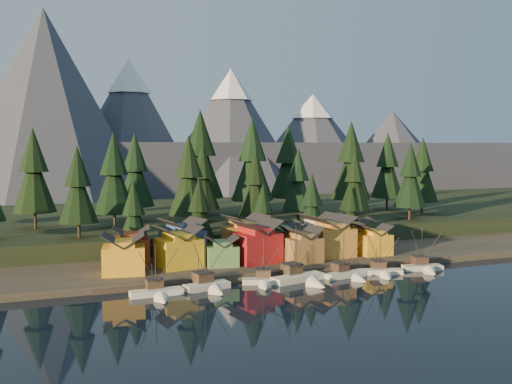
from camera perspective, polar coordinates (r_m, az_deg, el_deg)
name	(u,v)px	position (r m, az deg, el deg)	size (l,w,h in m)	color
ground	(316,295)	(111.04, 5.99, -10.16)	(500.00, 500.00, 0.00)	black
shore_strip	(245,254)	(146.77, -1.12, -6.19)	(400.00, 50.00, 1.50)	#332E25
hillside	(195,221)	(193.62, -6.15, -2.90)	(420.00, 100.00, 6.00)	black
dock	(281,274)	(125.42, 2.55, -8.18)	(80.00, 4.00, 1.00)	#483E33
mountain_ridge	(127,150)	(312.45, -12.74, 4.11)	(560.00, 190.00, 90.00)	#4D5164
boat_0	(158,287)	(109.93, -9.80, -9.31)	(10.32, 11.21, 10.81)	white
boat_1	(209,278)	(113.30, -4.71, -8.61)	(9.87, 10.47, 11.97)	beige
boat_2	(264,275)	(117.40, 0.81, -8.33)	(9.53, 9.95, 10.45)	beige
boat_3	(302,271)	(119.63, 4.64, -7.92)	(12.71, 13.37, 12.91)	silver
boat_4	(349,269)	(124.73, 9.24, -7.62)	(10.12, 10.75, 10.67)	beige
boat_5	(382,267)	(128.97, 12.50, -7.31)	(10.02, 10.45, 10.23)	white
boat_6	(425,261)	(135.37, 16.50, -6.67)	(9.64, 10.17, 11.32)	beige
house_front_0	(124,252)	(123.24, -13.10, -5.90)	(9.81, 9.42, 8.62)	gold
house_front_1	(178,246)	(127.55, -7.78, -5.34)	(10.22, 9.93, 9.17)	gold
house_front_2	(222,250)	(128.49, -3.47, -5.80)	(7.72, 7.77, 6.77)	#578649
house_front_3	(256,240)	(131.83, -0.01, -4.81)	(11.14, 10.77, 9.85)	#A3191B
house_front_4	(301,243)	(133.12, 4.50, -5.12)	(8.61, 9.19, 8.14)	olive
house_front_5	(332,235)	(139.85, 7.60, -4.30)	(9.70, 8.88, 9.89)	#C08231
house_front_6	(374,239)	(144.04, 11.67, -4.62)	(7.55, 7.15, 7.41)	gold
house_back_0	(131,245)	(130.85, -12.36, -5.23)	(9.24, 8.98, 8.83)	#953317
house_back_1	(183,239)	(135.18, -7.33, -4.64)	(10.40, 10.48, 9.72)	#344C7C
house_back_2	(246,234)	(139.25, -1.02, -4.27)	(10.75, 10.11, 10.01)	#C08131
house_back_3	(282,237)	(141.56, 2.64, -4.50)	(9.28, 8.56, 8.28)	#3C6E3C
house_back_4	(320,232)	(145.88, 6.43, -3.98)	(9.62, 9.31, 9.57)	beige
house_back_5	(357,233)	(150.56, 10.05, -4.06)	(8.77, 8.83, 8.05)	olive
tree_hill_1	(34,173)	(163.83, -21.33, 1.76)	(11.77, 11.77, 27.42)	#332319
tree_hill_2	(78,187)	(144.27, -17.38, 0.44)	(9.64, 9.64, 22.47)	#332319
tree_hill_3	(114,176)	(156.99, -14.02, 1.55)	(11.19, 11.19, 26.06)	#332319
tree_hill_4	(135,173)	(172.93, -11.99, 1.91)	(11.31, 11.31, 26.34)	#332319
tree_hill_5	(189,179)	(150.47, -6.74, 1.35)	(10.81, 10.81, 25.18)	#332319
tree_hill_6	(203,179)	(167.07, -5.33, 1.26)	(9.84, 9.84, 22.92)	#332319
tree_hill_7	(256,185)	(154.11, -0.04, 0.67)	(9.15, 9.15, 21.32)	#332319
tree_hill_8	(252,162)	(179.10, -0.39, 2.97)	(13.44, 13.44, 31.30)	#332319
tree_hill_9	(298,182)	(166.78, 4.24, 1.03)	(9.32, 9.32, 21.71)	#332319
tree_hill_10	(288,164)	(192.61, 3.24, 2.79)	(12.67, 12.67, 29.51)	#332319
tree_hill_11	(355,182)	(169.88, 9.85, 0.94)	(9.09, 9.09, 21.18)	#332319
tree_hill_12	(351,163)	(187.47, 9.48, 2.83)	(13.05, 13.05, 30.41)	#332319
tree_hill_13	(410,177)	(178.05, 15.17, 1.42)	(10.08, 10.08, 23.48)	#332319
tree_hill_14	(388,168)	(202.20, 13.02, 2.37)	(11.57, 11.57, 26.96)	#332319
tree_hill_15	(201,157)	(184.27, -5.57, 3.47)	(14.64, 14.64, 34.10)	#332319
tree_hill_17	(423,172)	(193.18, 16.31, 1.91)	(10.80, 10.80, 25.17)	#332319
tree_shore_0	(134,216)	(138.23, -12.13, -2.34)	(8.07, 8.07, 18.80)	#332319
tree_shore_1	(199,212)	(141.50, -5.71, -2.03)	(8.20, 8.20, 19.10)	#332319
tree_shore_2	(263,214)	(146.96, 0.71, -2.17)	(7.38, 7.38, 17.19)	#332319
tree_shore_3	(312,207)	(152.50, 5.60, -1.46)	(8.39, 8.39, 19.55)	#332319
tree_shore_4	(351,212)	(158.40, 9.49, -1.95)	(6.94, 6.94, 16.16)	#332319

